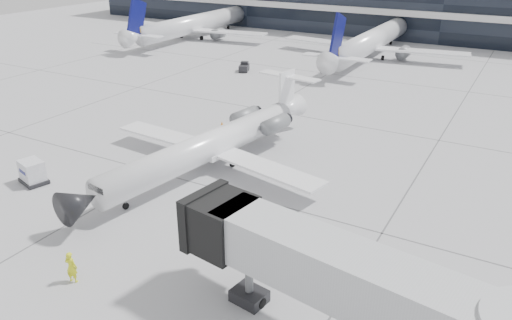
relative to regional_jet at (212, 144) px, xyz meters
The scene contains 10 objects.
ground 7.62m from the regional_jet, 28.20° to the right, with size 220.00×220.00×0.00m, color #9B9B9E.
terminal 78.87m from the regional_jet, 85.33° to the left, with size 170.00×22.00×10.00m, color black.
bg_jet_left 64.43m from the regional_jet, 126.81° to the left, with size 32.00×40.00×9.60m, color white, non-canonical shape.
bg_jet_center 51.63m from the regional_jet, 91.76° to the left, with size 32.00×40.00×9.60m, color white, non-canonical shape.
regional_jet is the anchor object (origin of this frame).
jet_bridge 24.17m from the regional_jet, 39.01° to the right, with size 18.90×6.33×6.07m.
ramp_worker 17.85m from the regional_jet, 83.94° to the right, with size 0.75×0.49×2.06m, color yellow.
cargo_uld 15.15m from the regional_jet, 138.37° to the right, with size 2.75×2.33×1.93m.
traffic_cone 10.76m from the regional_jet, 118.65° to the left, with size 0.48×0.48×0.54m.
far_tug 35.15m from the regional_jet, 116.07° to the left, with size 2.02×2.56×1.42m.
Camera 1 is at (16.88, -30.06, 18.77)m, focal length 35.00 mm.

